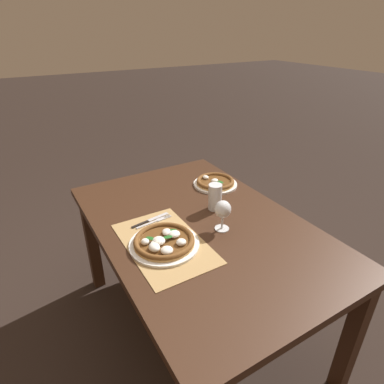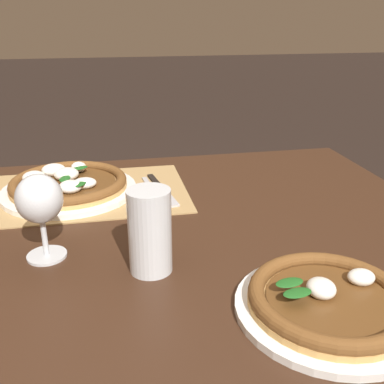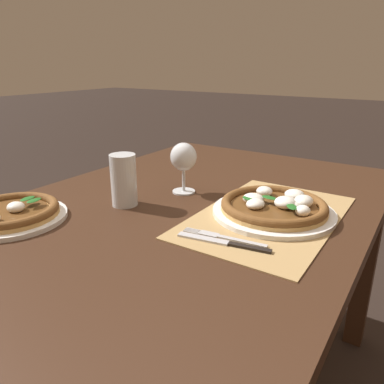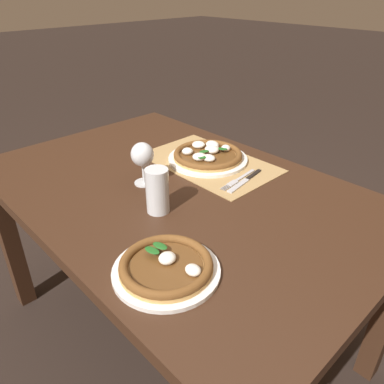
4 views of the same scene
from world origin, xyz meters
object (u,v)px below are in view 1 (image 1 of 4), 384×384
at_px(pizza_far, 215,182).
at_px(knife, 151,220).
at_px(fork, 154,222).
at_px(pint_glass, 215,197).
at_px(wine_glass, 223,210).
at_px(pizza_near, 164,242).

bearing_deg(pizza_far, knife, -71.31).
bearing_deg(pizza_far, fork, -68.66).
relative_size(pint_glass, knife, 0.67).
bearing_deg(fork, pint_glass, 82.92).
bearing_deg(pizza_far, wine_glass, -30.44).
distance_m(pizza_far, wine_glass, 0.49).
bearing_deg(pizza_far, pizza_near, -54.12).
bearing_deg(knife, pint_glass, 79.51).
xyz_separation_m(wine_glass, fork, (-0.22, -0.26, -0.10)).
distance_m(pizza_far, pint_glass, 0.30).
height_order(pint_glass, knife, pint_glass).
bearing_deg(pint_glass, knife, -100.49).
height_order(pizza_far, wine_glass, wine_glass).
xyz_separation_m(pizza_far, wine_glass, (0.42, -0.24, 0.09)).
distance_m(wine_glass, fork, 0.35).
relative_size(pizza_far, pint_glass, 1.86).
distance_m(fork, knife, 0.03).
relative_size(fork, knife, 0.93).
xyz_separation_m(pizza_far, fork, (0.20, -0.50, -0.01)).
relative_size(pizza_near, pint_glass, 2.19).
height_order(pizza_far, knife, pizza_far).
relative_size(pizza_near, wine_glass, 2.05).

